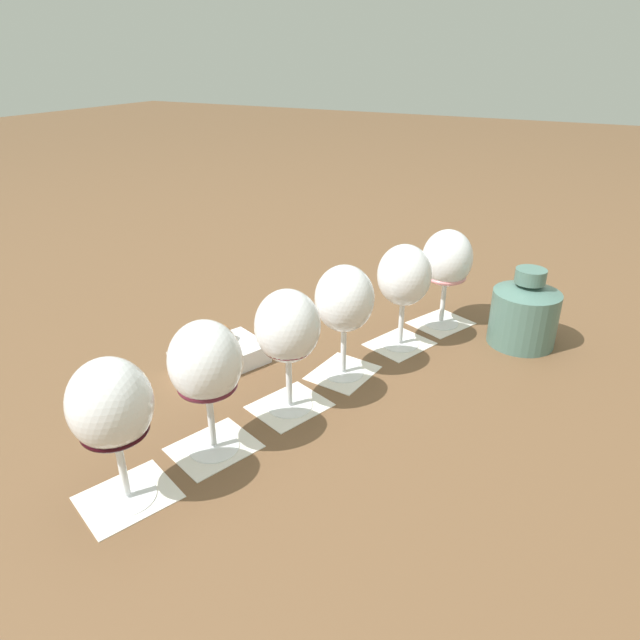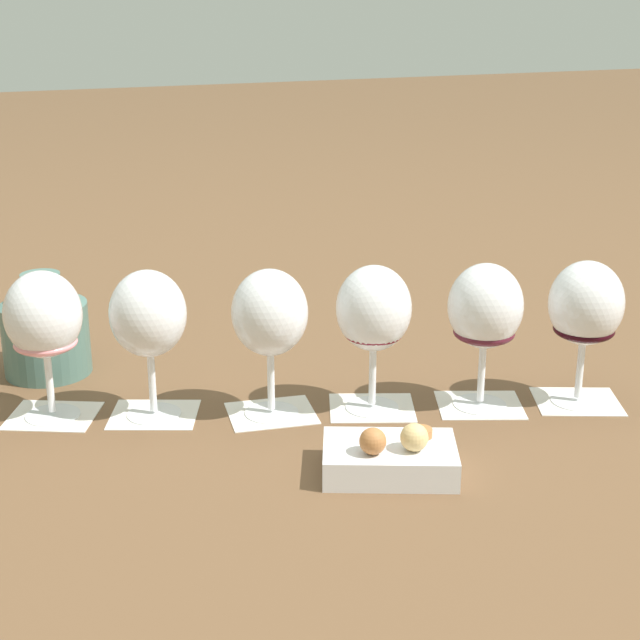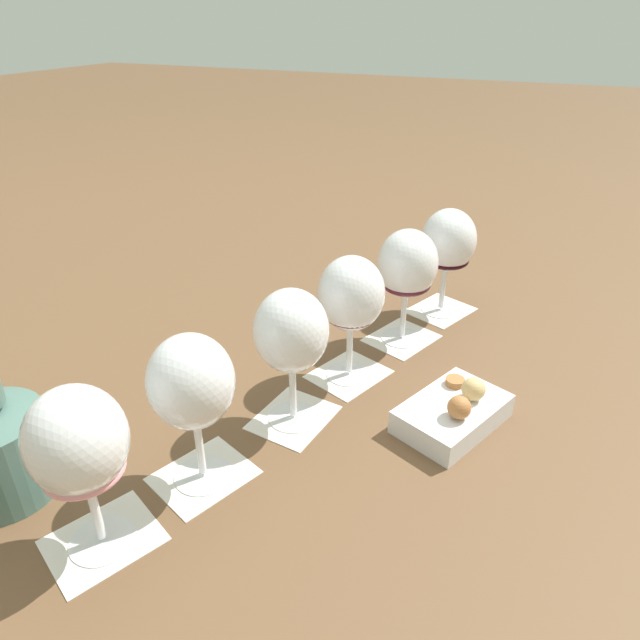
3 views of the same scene
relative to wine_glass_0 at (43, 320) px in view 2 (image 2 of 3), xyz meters
The scene contains 15 objects.
ground_plane 0.36m from the wine_glass_0, 17.81° to the right, with size 8.00×8.00×0.00m, color brown.
tasting_card_0 0.13m from the wine_glass_0, ahead, with size 0.14×0.13×0.00m.
tasting_card_1 0.18m from the wine_glass_0, 18.90° to the right, with size 0.13×0.12×0.00m.
tasting_card_2 0.30m from the wine_glass_0, 18.94° to the right, with size 0.12×0.10×0.00m.
tasting_card_3 0.42m from the wine_glass_0, 17.11° to the right, with size 0.13×0.12×0.00m.
tasting_card_4 0.56m from the wine_glass_0, 17.07° to the right, with size 0.13×0.12×0.00m.
tasting_card_5 0.68m from the wine_glass_0, 16.78° to the right, with size 0.13×0.12×0.00m.
wine_glass_0 is the anchor object (origin of this frame).
wine_glass_1 0.13m from the wine_glass_0, 18.90° to the right, with size 0.09×0.09×0.19m.
wine_glass_2 0.28m from the wine_glass_0, 18.94° to the right, with size 0.09×0.09×0.19m.
wine_glass_3 0.40m from the wine_glass_0, 17.11° to the right, with size 0.09×0.09×0.19m.
wine_glass_4 0.54m from the wine_glass_0, 17.07° to the right, with size 0.09×0.09×0.19m.
wine_glass_5 0.67m from the wine_glass_0, 16.78° to the right, with size 0.09×0.09×0.19m.
ceramic_vase 0.17m from the wine_glass_0, 85.68° to the left, with size 0.12×0.12×0.14m.
snack_dish 0.45m from the wine_glass_0, 40.45° to the right, with size 0.17×0.14×0.06m.
Camera 2 is at (-0.40, -1.07, 0.52)m, focal length 55.00 mm.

